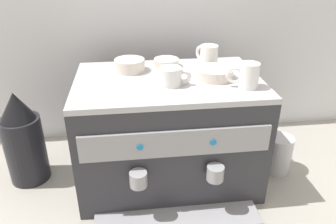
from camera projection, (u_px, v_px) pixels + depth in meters
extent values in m
plane|color=#9E998E|center=(168.00, 174.00, 1.34)|extent=(4.00, 4.00, 0.00)
cube|color=silver|center=(158.00, 34.00, 1.44)|extent=(2.80, 0.03, 0.96)
cube|color=#2D2D33|center=(168.00, 132.00, 1.25)|extent=(0.65, 0.42, 0.40)
cube|color=#B7B7BC|center=(168.00, 81.00, 1.15)|extent=(0.65, 0.42, 0.02)
cube|color=#939399|center=(177.00, 143.00, 1.01)|extent=(0.60, 0.01, 0.09)
cylinder|color=#1E7AB7|center=(140.00, 147.00, 1.00)|extent=(0.02, 0.01, 0.02)
cylinder|color=#1E7AB7|center=(213.00, 142.00, 1.02)|extent=(0.02, 0.01, 0.02)
cube|color=#939399|center=(178.00, 220.00, 1.10)|extent=(0.55, 0.12, 0.02)
cylinder|color=#939399|center=(138.00, 179.00, 1.03)|extent=(0.06, 0.06, 0.05)
cylinder|color=#939399|center=(215.00, 173.00, 1.05)|extent=(0.06, 0.06, 0.05)
cylinder|color=white|center=(170.00, 76.00, 1.08)|extent=(0.07, 0.07, 0.06)
torus|color=white|center=(184.00, 77.00, 1.08)|extent=(0.05, 0.02, 0.05)
cylinder|color=white|center=(209.00, 56.00, 1.24)|extent=(0.07, 0.07, 0.08)
torus|color=white|center=(201.00, 53.00, 1.28)|extent=(0.04, 0.06, 0.06)
cylinder|color=white|center=(249.00, 75.00, 1.06)|extent=(0.06, 0.06, 0.08)
torus|color=white|center=(235.00, 75.00, 1.06)|extent=(0.06, 0.02, 0.06)
cylinder|color=beige|center=(215.00, 73.00, 1.14)|extent=(0.13, 0.13, 0.04)
cylinder|color=beige|center=(214.00, 77.00, 1.15)|extent=(0.07, 0.07, 0.01)
cylinder|color=beige|center=(166.00, 63.00, 1.25)|extent=(0.10, 0.10, 0.03)
cylinder|color=beige|center=(166.00, 66.00, 1.26)|extent=(0.05, 0.05, 0.01)
cylinder|color=beige|center=(130.00, 65.00, 1.21)|extent=(0.11, 0.11, 0.04)
cylinder|color=beige|center=(130.00, 69.00, 1.21)|extent=(0.06, 0.06, 0.01)
cylinder|color=black|center=(26.00, 149.00, 1.26)|extent=(0.15, 0.15, 0.26)
cone|color=black|center=(15.00, 106.00, 1.18)|extent=(0.13, 0.13, 0.10)
cylinder|color=#B7B7BC|center=(278.00, 154.00, 1.33)|extent=(0.11, 0.11, 0.15)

